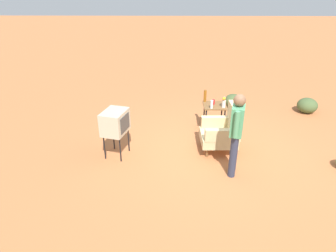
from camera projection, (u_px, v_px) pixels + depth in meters
ground_plane at (216, 152)px, 6.53m from camera, size 60.00×60.00×0.00m
armchair at (223, 130)px, 6.40m from camera, size 0.80×0.80×1.06m
side_table at (214, 109)px, 7.29m from camera, size 0.56×0.56×0.68m
tv_on_stand at (115, 122)px, 6.10m from camera, size 0.69×0.58×1.03m
person_standing at (236, 131)px, 5.41m from camera, size 0.55×0.31×1.64m
bottle_tall_amber at (205, 96)px, 7.39m from camera, size 0.07×0.07×0.30m
bottle_short_clear at (212, 104)px, 7.00m from camera, size 0.06×0.06×0.20m
soda_can_red at (213, 102)px, 7.25m from camera, size 0.07×0.07×0.12m
flower_vase at (224, 101)px, 7.04m from camera, size 0.15×0.10×0.27m
shrub_mid at (307, 105)px, 8.45m from camera, size 0.56×0.56×0.43m
shrub_far at (233, 101)px, 8.84m from camera, size 0.51×0.51×0.40m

